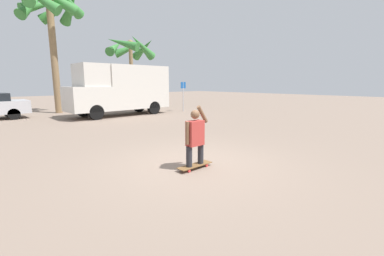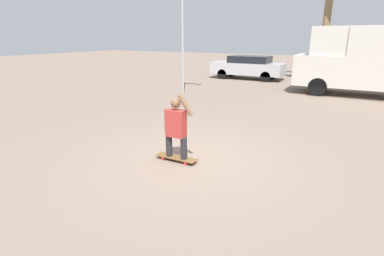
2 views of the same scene
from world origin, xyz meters
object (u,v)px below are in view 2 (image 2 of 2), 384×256
at_px(skateboard, 177,158).
at_px(flagpole, 184,16).
at_px(camper_van, 374,59).
at_px(parked_car_silver, 248,67).
at_px(person_skateboarder, 176,126).

distance_m(skateboard, flagpole, 8.70).
xyz_separation_m(skateboard, camper_van, (3.75, 10.43, 1.58)).
height_order(skateboard, flagpole, flagpole).
relative_size(skateboard, flagpole, 0.15).
height_order(skateboard, parked_car_silver, parked_car_silver).
xyz_separation_m(camper_van, flagpole, (-7.61, -3.43, 1.83)).
bearing_deg(camper_van, parked_car_silver, 155.75).
bearing_deg(parked_car_silver, camper_van, -24.25).
bearing_deg(flagpole, person_skateboarder, -61.15).
height_order(skateboard, person_skateboarder, person_skateboarder).
xyz_separation_m(skateboard, flagpole, (-3.86, 7.00, 3.42)).
bearing_deg(skateboard, camper_van, 70.22).
bearing_deg(person_skateboarder, parked_car_silver, 102.37).
bearing_deg(skateboard, person_skateboarder, 180.00).
height_order(person_skateboarder, flagpole, flagpole).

